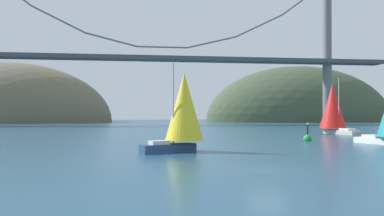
% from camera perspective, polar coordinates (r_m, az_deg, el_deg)
% --- Properties ---
extents(ground_plane, '(360.00, 360.00, 0.00)m').
position_cam_1_polar(ground_plane, '(27.70, 10.43, -8.54)').
color(ground_plane, navy).
extents(headland_right, '(78.75, 44.00, 45.60)m').
position_cam_1_polar(headland_right, '(175.11, 14.80, -1.80)').
color(headland_right, '#425138').
rests_on(headland_right, ground_plane).
extents(headland_left, '(76.79, 44.00, 44.95)m').
position_cam_1_polar(headland_left, '(167.51, -24.36, -1.82)').
color(headland_left, '#6B664C').
rests_on(headland_left, ground_plane).
extents(suspension_bridge, '(140.27, 6.00, 45.16)m').
position_cam_1_polar(suspension_bridge, '(122.50, -4.17, 7.50)').
color(suspension_bridge, slate).
rests_on(suspension_bridge, ground_plane).
extents(sailboat_yellow_sail, '(6.89, 4.98, 8.56)m').
position_cam_1_polar(sailboat_yellow_sail, '(39.56, -1.27, -0.15)').
color(sailboat_yellow_sail, navy).
rests_on(sailboat_yellow_sail, ground_plane).
extents(sailboat_red_spinnaker, '(5.54, 8.61, 9.74)m').
position_cam_1_polar(sailboat_red_spinnaker, '(76.68, 19.14, 0.11)').
color(sailboat_red_spinnaker, '#B7B2A8').
rests_on(sailboat_red_spinnaker, ground_plane).
extents(channel_buoy, '(1.10, 1.10, 2.64)m').
position_cam_1_polar(channel_buoy, '(56.29, 15.86, -4.08)').
color(channel_buoy, green).
rests_on(channel_buoy, ground_plane).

